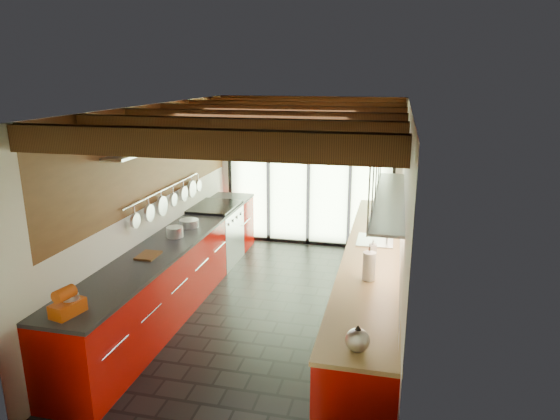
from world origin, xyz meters
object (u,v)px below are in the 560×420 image
object	(u,v)px
stand_mixer	(68,303)
kettle	(358,339)
paper_towel	(369,266)
bowl	(378,218)
soap_bottle	(373,247)

from	to	relation	value
stand_mixer	kettle	bearing A→B (deg)	-0.17
paper_towel	bowl	size ratio (longest dim) A/B	1.46
kettle	bowl	distance (m)	3.63
paper_towel	bowl	bearing A→B (deg)	90.00
kettle	soap_bottle	xyz separation A→B (m)	(0.00, 2.18, -0.01)
stand_mixer	soap_bottle	distance (m)	3.34
soap_bottle	bowl	size ratio (longest dim) A/B	0.72
paper_towel	bowl	world-z (taller)	paper_towel
paper_towel	kettle	bearing A→B (deg)	-90.00
kettle	paper_towel	distance (m)	1.38
soap_bottle	stand_mixer	bearing A→B (deg)	-139.50
stand_mixer	bowl	size ratio (longest dim) A/B	1.32
stand_mixer	soap_bottle	xyz separation A→B (m)	(2.54, 2.17, -0.02)
soap_bottle	bowl	distance (m)	1.46
kettle	bowl	bearing A→B (deg)	90.00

